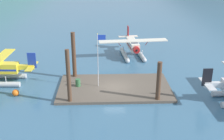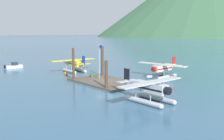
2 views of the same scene
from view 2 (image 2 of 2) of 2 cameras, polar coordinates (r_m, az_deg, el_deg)
name	(u,v)px [view 2 (image 2 of 2)]	position (r m, az deg, el deg)	size (l,w,h in m)	color
ground_plane	(105,83)	(44.92, -1.57, -2.80)	(1200.00, 1200.00, 0.00)	#38607F
dock_platform	(105,82)	(44.89, -1.57, -2.61)	(12.95, 7.55, 0.30)	brown
piling_near_left	(73,65)	(46.48, -8.55, 1.20)	(0.43, 0.43, 5.94)	#4C3323
piling_near_right	(106,75)	(39.10, -1.29, -1.16)	(0.49, 0.49, 4.49)	#4C3323
piling_far_left	(102,62)	(50.25, -2.15, 1.87)	(0.51, 0.51, 6.00)	#4C3323
flagpole	(100,58)	(45.81, -2.77, 2.74)	(0.95, 0.10, 6.32)	silver
fuel_drum	(92,75)	(48.31, -4.47, -1.13)	(0.62, 0.62, 0.88)	#33663D
mooring_buoy	(66,73)	(53.15, -10.17, -0.75)	(0.75, 0.75, 0.75)	orange
seaplane_silver_stbd_aft	(150,90)	(32.56, 8.42, -4.41)	(7.98, 10.42, 3.84)	#B7BABF
seaplane_cream_bow_right	(162,70)	(50.30, 11.03, 0.09)	(10.48, 7.96, 3.84)	#B7BABF
seaplane_yellow_port_fwd	(74,65)	(57.33, -8.46, 1.17)	(7.98, 10.45, 3.84)	#B7BABF
boat_white_open_sw	(14,66)	(66.86, -20.88, 0.80)	(2.37, 4.82, 1.50)	silver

